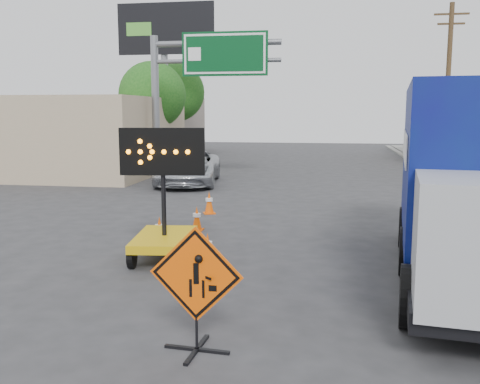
% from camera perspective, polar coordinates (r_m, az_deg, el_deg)
% --- Properties ---
extents(ground, '(100.00, 100.00, 0.00)m').
position_cam_1_polar(ground, '(7.80, -4.33, -16.33)').
color(ground, '#2D2D30').
rests_on(ground, ground).
extents(curb_right, '(0.40, 60.00, 0.12)m').
position_cam_1_polar(curb_right, '(22.77, 23.24, -0.24)').
color(curb_right, gray).
rests_on(curb_right, ground).
extents(storefront_left_near, '(14.00, 10.00, 4.00)m').
position_cam_1_polar(storefront_left_near, '(31.14, -21.01, 5.67)').
color(storefront_left_near, tan).
rests_on(storefront_left_near, ground).
extents(storefront_left_far, '(12.00, 10.00, 4.40)m').
position_cam_1_polar(storefront_left_far, '(44.16, -12.94, 6.97)').
color(storefront_left_far, gray).
rests_on(storefront_left_far, ground).
extents(highway_gantry, '(6.18, 0.38, 6.90)m').
position_cam_1_polar(highway_gantry, '(25.63, -4.61, 12.57)').
color(highway_gantry, slate).
rests_on(highway_gantry, ground).
extents(billboard, '(6.10, 0.54, 9.85)m').
position_cam_1_polar(billboard, '(34.48, -7.91, 15.29)').
color(billboard, slate).
rests_on(billboard, ground).
extents(utility_pole_far, '(1.80, 0.26, 9.00)m').
position_cam_1_polar(utility_pole_far, '(31.53, 21.27, 10.57)').
color(utility_pole_far, '#4D3921').
rests_on(utility_pole_far, ground).
extents(tree_left_near, '(3.71, 3.71, 6.03)m').
position_cam_1_polar(tree_left_near, '(30.46, -9.34, 10.14)').
color(tree_left_near, '#4D3921').
rests_on(tree_left_near, ground).
extents(tree_left_far, '(4.10, 4.10, 6.66)m').
position_cam_1_polar(tree_left_far, '(38.41, -6.92, 10.49)').
color(tree_left_far, '#4D3921').
rests_on(tree_left_far, ground).
extents(construction_sign, '(1.33, 0.94, 1.76)m').
position_cam_1_polar(construction_sign, '(7.39, -4.70, -10.00)').
color(construction_sign, black).
rests_on(construction_sign, ground).
extents(arrow_board, '(1.85, 2.20, 2.93)m').
position_cam_1_polar(arrow_board, '(12.03, -8.08, -4.10)').
color(arrow_board, '#CBA00B').
rests_on(arrow_board, ground).
extents(pickup_truck, '(3.33, 5.92, 1.56)m').
position_cam_1_polar(pickup_truck, '(24.39, -5.55, 2.67)').
color(pickup_truck, silver).
rests_on(pickup_truck, ground).
extents(box_truck, '(3.30, 8.23, 3.80)m').
position_cam_1_polar(box_truck, '(11.14, 23.38, -0.17)').
color(box_truck, black).
rests_on(box_truck, ground).
extents(cone_a, '(0.38, 0.38, 0.64)m').
position_cam_1_polar(cone_a, '(11.85, -3.48, -5.90)').
color(cone_a, '#EE5205').
rests_on(cone_a, ground).
extents(cone_b, '(0.40, 0.40, 0.69)m').
position_cam_1_polar(cone_b, '(13.53, -8.58, -4.04)').
color(cone_b, '#EE5205').
rests_on(cone_b, ground).
extents(cone_c, '(0.35, 0.35, 0.67)m').
position_cam_1_polar(cone_c, '(14.94, -4.62, -2.80)').
color(cone_c, '#EE5205').
rests_on(cone_c, ground).
extents(cone_d, '(0.48, 0.48, 0.72)m').
position_cam_1_polar(cone_d, '(17.32, -3.31, -1.13)').
color(cone_d, '#EE5205').
rests_on(cone_d, ground).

